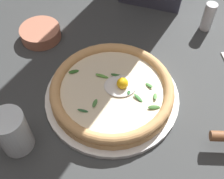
{
  "coord_description": "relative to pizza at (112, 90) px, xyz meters",
  "views": [
    {
      "loc": [
        -0.04,
        -0.39,
        0.56
      ],
      "look_at": [
        -0.03,
        0.01,
        0.03
      ],
      "focal_mm": 46.32,
      "sensor_mm": 36.0,
      "label": 1
    }
  ],
  "objects": [
    {
      "name": "pepper_shaker",
      "position": [
        0.27,
        0.24,
        0.01
      ],
      "size": [
        0.03,
        0.03,
        0.08
      ],
      "primitive_type": "cylinder",
      "color": "silver",
      "rests_on": "ground"
    },
    {
      "name": "side_bowl",
      "position": [
        -0.19,
        0.21,
        -0.01
      ],
      "size": [
        0.11,
        0.11,
        0.03
      ],
      "primitive_type": "cylinder",
      "color": "#B87056",
      "rests_on": "ground"
    },
    {
      "name": "pizza",
      "position": [
        0.0,
        0.0,
        0.0
      ],
      "size": [
        0.28,
        0.28,
        0.05
      ],
      "color": "tan",
      "rests_on": "pizza_plate"
    },
    {
      "name": "drinking_glass",
      "position": [
        -0.2,
        -0.12,
        0.01
      ],
      "size": [
        0.07,
        0.07,
        0.1
      ],
      "color": "silver",
      "rests_on": "ground"
    },
    {
      "name": "pizza_plate",
      "position": [
        -0.0,
        -0.0,
        -0.02
      ],
      "size": [
        0.31,
        0.31,
        0.01
      ],
      "primitive_type": "cylinder",
      "color": "white",
      "rests_on": "ground"
    },
    {
      "name": "ground_plane",
      "position": [
        0.03,
        -0.01,
        -0.05
      ],
      "size": [
        2.4,
        2.4,
        0.03
      ],
      "primitive_type": "cube",
      "color": "#383A3A",
      "rests_on": "ground"
    }
  ]
}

